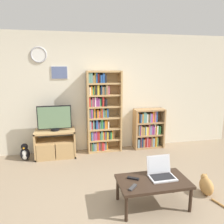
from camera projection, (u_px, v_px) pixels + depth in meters
name	position (u px, v px, depth m)	size (l,w,h in m)	color
ground_plane	(123.00, 209.00, 2.96)	(18.00, 18.00, 0.00)	gray
wall_back	(97.00, 93.00, 4.89)	(6.63, 0.09, 2.60)	beige
tv_stand	(56.00, 143.00, 4.62)	(0.83, 0.46, 0.58)	tan
television	(54.00, 118.00, 4.51)	(0.69, 0.18, 0.53)	black
bookshelf_tall	(102.00, 113.00, 4.83)	(0.76, 0.27, 1.80)	tan
bookshelf_short	(147.00, 129.00, 5.13)	(0.71, 0.29, 0.93)	tan
coffee_table	(153.00, 183.00, 2.98)	(0.96, 0.55, 0.39)	#332319
laptop	(161.00, 172.00, 3.06)	(0.36, 0.31, 0.27)	silver
remote_near_laptop	(133.00, 187.00, 2.77)	(0.14, 0.15, 0.02)	#38383A
remote_far_from_laptop	(133.00, 178.00, 2.99)	(0.16, 0.12, 0.02)	black
cat	(206.00, 186.00, 3.30)	(0.20, 0.53, 0.30)	#B78447
penguin_figurine	(25.00, 153.00, 4.47)	(0.19, 0.17, 0.36)	black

